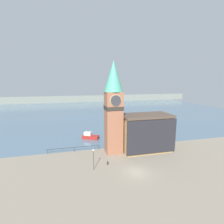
% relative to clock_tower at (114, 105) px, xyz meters
% --- Properties ---
extents(ground_plane, '(160.00, 160.00, 0.00)m').
position_rel_clock_tower_xyz_m(ground_plane, '(1.73, -10.30, -11.27)').
color(ground_plane, gray).
extents(water, '(160.00, 120.00, 0.00)m').
position_rel_clock_tower_xyz_m(water, '(1.73, 62.67, -11.27)').
color(water, slate).
rests_on(water, ground_plane).
extents(far_shoreline, '(180.00, 3.00, 5.00)m').
position_rel_clock_tower_xyz_m(far_shoreline, '(1.73, 102.67, -8.77)').
color(far_shoreline, gray).
rests_on(far_shoreline, water).
extents(pier_railing, '(12.57, 0.08, 1.09)m').
position_rel_clock_tower_xyz_m(pier_railing, '(-9.15, 2.42, -10.30)').
color(pier_railing, '#232328').
rests_on(pier_railing, ground_plane).
extents(clock_tower, '(4.28, 4.28, 21.21)m').
position_rel_clock_tower_xyz_m(clock_tower, '(0.00, 0.00, 0.00)').
color(clock_tower, '#935B42').
rests_on(clock_tower, ground_plane).
extents(pier_building, '(11.89, 6.69, 8.89)m').
position_rel_clock_tower_xyz_m(pier_building, '(7.90, -0.86, -6.81)').
color(pier_building, '#A88451').
rests_on(pier_building, ground_plane).
extents(boat_near, '(5.05, 3.90, 2.00)m').
position_rel_clock_tower_xyz_m(boat_near, '(-4.26, 10.91, -10.53)').
color(boat_near, maroon).
rests_on(boat_near, water).
extents(mooring_bollard_near, '(0.29, 0.29, 0.82)m').
position_rel_clock_tower_xyz_m(mooring_bollard_near, '(-2.80, -6.02, -10.82)').
color(mooring_bollard_near, '#2D2D33').
rests_on(mooring_bollard_near, ground_plane).
extents(lamp_post, '(0.32, 0.32, 4.08)m').
position_rel_clock_tower_xyz_m(lamp_post, '(-5.81, -7.30, -8.43)').
color(lamp_post, '#2D2D33').
rests_on(lamp_post, ground_plane).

